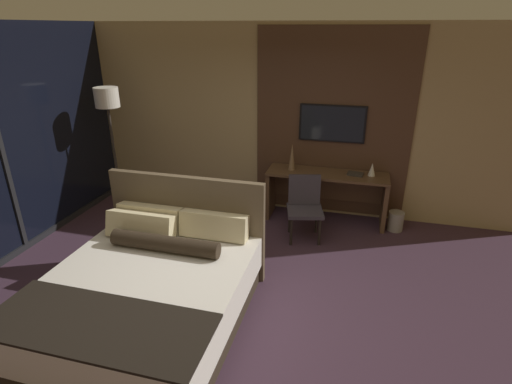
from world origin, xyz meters
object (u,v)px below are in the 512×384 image
Objects in this scene: floor_lamp at (108,109)px; book at (355,174)px; bed at (149,291)px; vase_tall at (292,157)px; waste_bin at (396,221)px; desk at (326,188)px; tv at (332,123)px; desk_chair at (305,202)px; vase_short at (372,169)px.

floor_lamp reaches higher than book.
bed reaches higher than vase_tall.
bed is 7.54× the size of waste_bin.
tv is at bearing 90.00° from desk.
tv is 3.98× the size of book.
vase_tall is (0.91, 2.71, 0.61)m from bed.
bed is 2.22× the size of tv.
floor_lamp is at bearing 165.64° from desk_chair.
bed is 3.09m from desk.
desk is at bearing 10.19° from floor_lamp.
desk is 0.69m from vase_tall.
vase_short is (0.62, 0.01, 0.34)m from desk.
bed is 5.33× the size of vase_tall.
tv is 1.10× the size of desk_chair.
vase_tall is at bearing -156.99° from tv.
desk is 3.37m from floor_lamp.
vase_short is at bearing 8.75° from floor_lamp.
vase_tall is at bearing -179.91° from book.
tv is at bearing 162.36° from vase_short.
desk_chair is at bearing -63.41° from vase_tall.
tv is 5.05× the size of vase_short.
floor_lamp reaches higher than vase_short.
tv reaches higher than bed.
book is (0.40, -0.22, -0.66)m from tv.
desk is (1.44, 2.73, 0.17)m from bed.
desk is at bearing -178.74° from vase_short.
desk is at bearing 62.14° from bed.
desk_chair is 4.60× the size of vase_short.
bed is at bearing -108.55° from vase_tall.
desk is 1.09m from waste_bin.
vase_short is at bearing 7.26° from book.
desk is 2.02× the size of desk_chair.
floor_lamp is (-3.13, -0.56, 1.12)m from desk.
desk_chair is at bearing -158.30° from waste_bin.
desk is 7.30× the size of book.
desk is 4.41× the size of vase_tall.
bed is at bearing -116.14° from tv.
vase_tall is at bearing 11.88° from floor_lamp.
book is at bearing 55.90° from bed.
desk_chair is at bearing -0.82° from floor_lamp.
vase_tall is 1.76m from waste_bin.
vase_short is (1.15, 0.03, -0.10)m from vase_tall.
waste_bin is at bearing -8.08° from book.
desk_chair is 0.80m from vase_tall.
book is at bearing 0.09° from vase_tall.
book is at bearing 8.84° from floor_lamp.
vase_short is 0.83m from waste_bin.
vase_short is at bearing 1.48° from vase_tall.
bed is 3.45m from tv.
vase_short is at bearing 22.33° from desk_chair.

